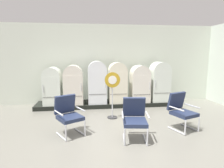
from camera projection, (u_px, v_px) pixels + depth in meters
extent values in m
cube|color=slate|center=(121.00, 139.00, 4.72)|extent=(12.00, 10.00, 0.05)
cube|color=silver|center=(106.00, 64.00, 8.05)|extent=(11.76, 0.12, 3.24)
cube|color=#47443F|center=(106.00, 33.00, 7.85)|extent=(11.76, 0.07, 0.06)
cube|color=black|center=(108.00, 104.00, 7.67)|extent=(5.57, 0.95, 0.16)
cube|color=silver|center=(53.00, 90.00, 7.22)|extent=(0.64, 0.70, 1.08)
cylinder|color=silver|center=(52.00, 76.00, 7.14)|extent=(0.64, 0.69, 0.64)
cube|color=#383838|center=(51.00, 97.00, 6.91)|extent=(0.59, 0.01, 0.01)
cylinder|color=silver|center=(43.00, 89.00, 6.81)|extent=(0.02, 0.02, 0.28)
cube|color=silver|center=(74.00, 89.00, 7.31)|extent=(0.71, 0.68, 1.12)
cylinder|color=silver|center=(73.00, 75.00, 7.22)|extent=(0.71, 0.67, 0.71)
cube|color=#383838|center=(73.00, 96.00, 7.00)|extent=(0.66, 0.01, 0.01)
cylinder|color=silver|center=(81.00, 87.00, 6.98)|extent=(0.02, 0.02, 0.28)
cube|color=white|center=(97.00, 87.00, 7.39)|extent=(0.70, 0.65, 1.28)
cylinder|color=white|center=(97.00, 70.00, 7.29)|extent=(0.70, 0.64, 0.70)
cube|color=#383838|center=(98.00, 94.00, 7.11)|extent=(0.64, 0.01, 0.01)
cylinder|color=silver|center=(105.00, 84.00, 7.07)|extent=(0.02, 0.02, 0.28)
cube|color=silver|center=(117.00, 87.00, 7.49)|extent=(0.69, 0.62, 1.23)
cylinder|color=silver|center=(118.00, 71.00, 7.39)|extent=(0.69, 0.61, 0.69)
cube|color=#383838|center=(119.00, 94.00, 7.21)|extent=(0.64, 0.01, 0.01)
cylinder|color=silver|center=(111.00, 85.00, 7.11)|extent=(0.02, 0.02, 0.28)
cube|color=silver|center=(140.00, 88.00, 7.63)|extent=(0.72, 0.67, 1.09)
cylinder|color=silver|center=(140.00, 74.00, 7.55)|extent=(0.72, 0.66, 0.72)
cube|color=#383838|center=(142.00, 95.00, 7.33)|extent=(0.66, 0.01, 0.01)
cylinder|color=silver|center=(150.00, 86.00, 7.31)|extent=(0.02, 0.02, 0.28)
cube|color=silver|center=(159.00, 86.00, 7.72)|extent=(0.72, 0.65, 1.22)
cylinder|color=silver|center=(160.00, 71.00, 7.62)|extent=(0.72, 0.64, 0.72)
cube|color=#383838|center=(162.00, 93.00, 7.43)|extent=(0.66, 0.01, 0.01)
cylinder|color=silver|center=(155.00, 84.00, 7.32)|extent=(0.02, 0.02, 0.28)
cylinder|color=silver|center=(61.00, 137.00, 4.76)|extent=(0.34, 0.55, 0.04)
cylinder|color=silver|center=(66.00, 133.00, 4.50)|extent=(0.05, 0.05, 0.39)
cylinder|color=silver|center=(80.00, 132.00, 5.06)|extent=(0.34, 0.55, 0.04)
cylinder|color=silver|center=(85.00, 128.00, 4.81)|extent=(0.05, 0.05, 0.39)
cube|color=#232D4A|center=(70.00, 118.00, 4.84)|extent=(0.76, 0.76, 0.09)
cube|color=#232D4A|center=(65.00, 104.00, 5.03)|extent=(0.56, 0.42, 0.50)
cylinder|color=silver|center=(59.00, 113.00, 4.64)|extent=(0.28, 0.45, 0.04)
cylinder|color=silver|center=(80.00, 109.00, 4.99)|extent=(0.28, 0.45, 0.04)
cylinder|color=silver|center=(176.00, 131.00, 5.12)|extent=(0.25, 0.59, 0.04)
cylinder|color=silver|center=(185.00, 127.00, 4.84)|extent=(0.05, 0.05, 0.39)
cylinder|color=silver|center=(190.00, 127.00, 5.36)|extent=(0.25, 0.59, 0.04)
cylinder|color=silver|center=(199.00, 124.00, 5.07)|extent=(0.05, 0.05, 0.39)
cube|color=#232D4A|center=(184.00, 114.00, 5.17)|extent=(0.71, 0.71, 0.09)
cube|color=#232D4A|center=(176.00, 101.00, 5.38)|extent=(0.57, 0.35, 0.50)
cylinder|color=silver|center=(176.00, 109.00, 5.01)|extent=(0.21, 0.48, 0.04)
cylinder|color=silver|center=(192.00, 106.00, 5.28)|extent=(0.21, 0.48, 0.04)
cylinder|color=silver|center=(124.00, 139.00, 4.60)|extent=(0.13, 0.61, 0.04)
cylinder|color=silver|center=(125.00, 137.00, 4.29)|extent=(0.05, 0.05, 0.39)
cylinder|color=silver|center=(145.00, 140.00, 4.60)|extent=(0.13, 0.61, 0.04)
cylinder|color=silver|center=(147.00, 137.00, 4.28)|extent=(0.05, 0.05, 0.39)
cube|color=#232D4A|center=(135.00, 122.00, 4.53)|extent=(0.62, 0.63, 0.09)
cube|color=#232D4A|center=(134.00, 107.00, 4.78)|extent=(0.57, 0.25, 0.50)
cylinder|color=silver|center=(123.00, 115.00, 4.51)|extent=(0.11, 0.50, 0.04)
cylinder|color=silver|center=(148.00, 115.00, 4.50)|extent=(0.11, 0.50, 0.04)
cylinder|color=#2D2D30|center=(112.00, 117.00, 6.21)|extent=(0.32, 0.32, 0.03)
cylinder|color=silver|center=(112.00, 99.00, 6.11)|extent=(0.04, 0.04, 1.22)
cylinder|color=#B3891D|center=(112.00, 80.00, 5.99)|extent=(0.49, 0.02, 0.49)
cylinder|color=white|center=(112.00, 80.00, 5.98)|extent=(0.27, 0.00, 0.27)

